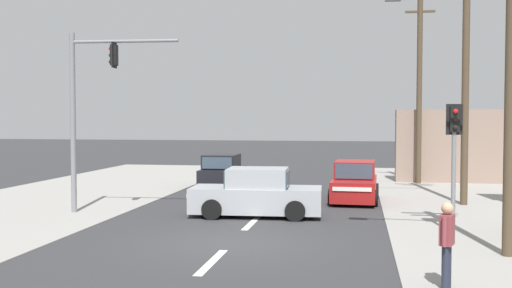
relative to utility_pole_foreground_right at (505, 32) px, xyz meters
name	(u,v)px	position (x,y,z in m)	size (l,w,h in m)	color
ground_plane	(231,243)	(-6.42, 0.35, -5.12)	(140.00, 140.00, 0.00)	#303033
lane_dash_near	(212,262)	(-6.42, -1.65, -5.12)	(0.20, 2.40, 0.01)	silver
lane_dash_mid	(252,223)	(-6.42, 3.35, -5.12)	(0.20, 2.40, 0.01)	silver
lane_dash_far	(275,201)	(-6.42, 8.35, -5.12)	(0.20, 2.40, 0.01)	silver
kerb_left_verge	(13,210)	(-14.92, 4.35, -5.11)	(8.00, 40.00, 0.02)	gray
utility_pole_foreground_right	(505,32)	(0.00, 0.00, 0.00)	(3.78, 0.46, 9.52)	#4C3D2B
utility_pole_midground_right	(462,50)	(0.42, 8.30, 0.53)	(3.78, 0.43, 10.56)	#4C3D2B
utility_pole_background_right	(419,82)	(-0.38, 15.46, -0.19)	(1.80, 0.26, 9.38)	#4C3D2B
traffic_signal_mast	(88,98)	(-12.11, 4.33, -1.29)	(3.69, 0.44, 6.00)	slate
pedestal_signal_right_kerb	(454,146)	(-0.68, 2.62, -2.71)	(0.44, 0.30, 3.56)	slate
sedan_kerbside_parked	(257,194)	(-6.49, 4.66, -4.42)	(4.32, 2.06, 1.56)	#A3A8AD
hatchback_oncoming_near	(355,183)	(-3.38, 8.73, -4.42)	(1.90, 3.70, 1.53)	maroon
hatchback_receding_far	(223,172)	(-9.41, 12.43, -4.42)	(1.84, 3.67, 1.53)	black
pedestrian_at_kerb	(447,240)	(-1.63, -3.00, -4.20)	(0.33, 0.53, 1.63)	#232838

